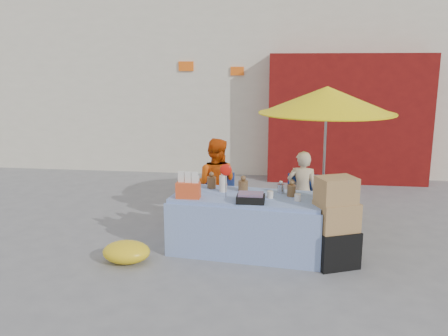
# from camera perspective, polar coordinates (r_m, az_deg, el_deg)

# --- Properties ---
(ground) EXTENTS (80.00, 80.00, 0.00)m
(ground) POSITION_cam_1_polar(r_m,az_deg,el_deg) (6.22, -1.97, -10.19)
(ground) COLOR slate
(ground) RESTS_ON ground
(backdrop) EXTENTS (14.00, 8.00, 7.80)m
(backdrop) POSITION_cam_1_polar(r_m,az_deg,el_deg) (13.21, 5.81, 15.39)
(backdrop) COLOR silver
(backdrop) RESTS_ON ground
(market_table) EXTENTS (2.03, 1.12, 1.17)m
(market_table) POSITION_cam_1_polar(r_m,az_deg,el_deg) (6.18, 2.73, -6.56)
(market_table) COLOR #97B1F1
(market_table) RESTS_ON ground
(chair_left) EXTENTS (0.54, 0.54, 0.85)m
(chair_left) POSITION_cam_1_polar(r_m,az_deg,el_deg) (6.89, -1.16, -5.64)
(chair_left) COLOR navy
(chair_left) RESTS_ON ground
(chair_right) EXTENTS (0.54, 0.54, 0.85)m
(chair_right) POSITION_cam_1_polar(r_m,az_deg,el_deg) (6.82, 9.33, -5.99)
(chair_right) COLOR navy
(chair_right) RESTS_ON ground
(vendor_orange) EXTENTS (0.73, 0.60, 1.35)m
(vendor_orange) POSITION_cam_1_polar(r_m,az_deg,el_deg) (6.90, -1.03, -1.97)
(vendor_orange) COLOR #DD4E0B
(vendor_orange) RESTS_ON ground
(vendor_beige) EXTENTS (0.47, 0.35, 1.20)m
(vendor_beige) POSITION_cam_1_polar(r_m,az_deg,el_deg) (6.85, 9.38, -2.90)
(vendor_beige) COLOR beige
(vendor_beige) RESTS_ON ground
(umbrella) EXTENTS (1.90, 1.90, 2.09)m
(umbrella) POSITION_cam_1_polar(r_m,az_deg,el_deg) (6.80, 12.28, 7.93)
(umbrella) COLOR gray
(umbrella) RESTS_ON ground
(box_stack) EXTENTS (0.62, 0.57, 1.10)m
(box_stack) POSITION_cam_1_polar(r_m,az_deg,el_deg) (5.83, 13.27, -6.75)
(box_stack) COLOR black
(box_stack) RESTS_ON ground
(tarp_bundle) EXTENTS (0.63, 0.53, 0.26)m
(tarp_bundle) POSITION_cam_1_polar(r_m,az_deg,el_deg) (6.02, -11.66, -9.86)
(tarp_bundle) COLOR yellow
(tarp_bundle) RESTS_ON ground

